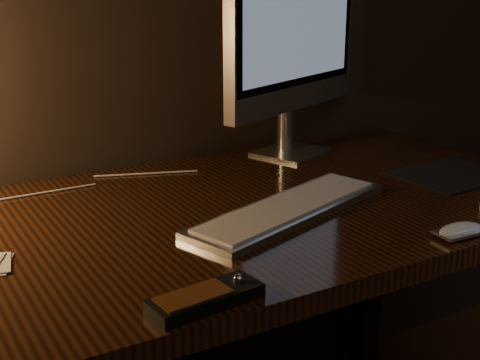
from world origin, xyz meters
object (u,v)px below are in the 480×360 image
monitor (295,28)px  mouse (461,232)px  desk (182,263)px  keyboard (289,208)px  media_remote (206,298)px

monitor → mouse: size_ratio=5.81×
desk → keyboard: (0.16, -0.15, 0.14)m
media_remote → desk: bearing=63.4°
mouse → monitor: bearing=87.8°
monitor → mouse: bearing=-117.0°
media_remote → monitor: bearing=40.9°
keyboard → media_remote: 0.40m
monitor → mouse: (-0.06, -0.61, -0.31)m
monitor → media_remote: size_ratio=3.09×
desk → keyboard: keyboard is taller
monitor → mouse: 0.68m
mouse → media_remote: (-0.51, 0.01, 0.00)m
mouse → media_remote: bearing=-177.6°
desk → monitor: 0.64m
monitor → desk: bearing=-175.6°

